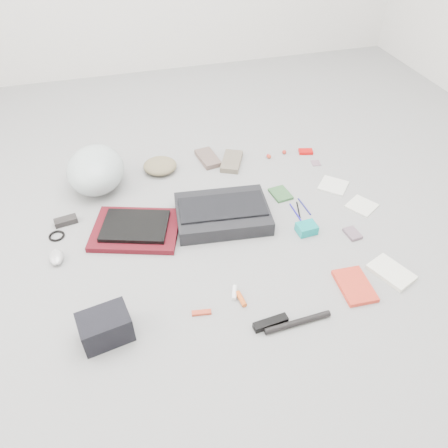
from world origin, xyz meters
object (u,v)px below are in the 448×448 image
object	(u,v)px
camera_bag	(105,327)
book_red	(355,286)
laptop	(135,226)
bike_helmet	(96,170)
accordion_wallet	(307,228)
messenger_bag	(222,214)

from	to	relation	value
camera_bag	book_red	distance (m)	1.01
laptop	bike_helmet	distance (m)	0.44
bike_helmet	accordion_wallet	xyz separation A→B (m)	(0.92, -0.63, -0.09)
camera_bag	book_red	world-z (taller)	camera_bag
laptop	accordion_wallet	distance (m)	0.81
accordion_wallet	book_red	bearing A→B (deg)	-85.08
messenger_bag	book_red	bearing A→B (deg)	-47.52
bike_helmet	book_red	size ratio (longest dim) A/B	1.91
laptop	accordion_wallet	bearing A→B (deg)	2.28
bike_helmet	camera_bag	xyz separation A→B (m)	(-0.03, -0.97, -0.05)
camera_bag	accordion_wallet	world-z (taller)	camera_bag
book_red	camera_bag	bearing A→B (deg)	-179.10
book_red	accordion_wallet	distance (m)	0.37
messenger_bag	bike_helmet	xyz separation A→B (m)	(-0.56, 0.44, 0.07)
bike_helmet	accordion_wallet	size ratio (longest dim) A/B	4.03
camera_bag	accordion_wallet	distance (m)	1.01
bike_helmet	book_red	xyz separation A→B (m)	(0.97, -1.00, -0.10)
messenger_bag	bike_helmet	bearing A→B (deg)	148.56
camera_bag	laptop	bearing A→B (deg)	62.30
messenger_bag	camera_bag	bearing A→B (deg)	-131.87
laptop	bike_helmet	world-z (taller)	bike_helmet
laptop	accordion_wallet	xyz separation A→B (m)	(0.78, -0.22, -0.02)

